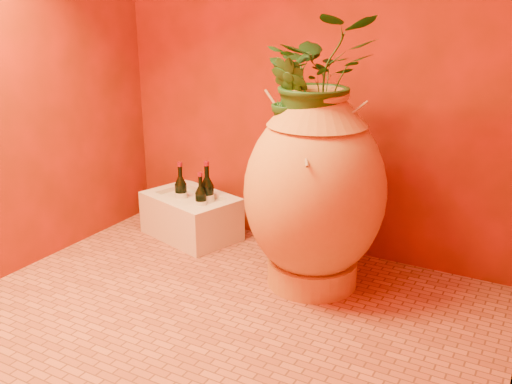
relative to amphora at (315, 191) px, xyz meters
The scene contains 11 objects.
floor 0.77m from the amphora, 113.20° to the right, with size 2.50×2.50×0.00m, color #9C5033.
wall_back 0.90m from the amphora, 116.40° to the left, with size 2.50×0.02×2.50m, color #5A1E05.
wall_left 1.74m from the amphora, 160.07° to the right, with size 0.02×2.00×2.50m, color #5A1E05.
amphora is the anchor object (origin of this frame).
stone_basin 1.02m from the amphora, 166.97° to the left, with size 0.66×0.55×0.27m.
wine_bottle_a 1.05m from the amphora, 167.53° to the left, with size 0.08×0.08×0.32m.
wine_bottle_b 0.88m from the amphora, 167.82° to the left, with size 0.07×0.07×0.30m.
wine_bottle_c 0.88m from the amphora, 163.36° to the left, with size 0.09×0.09×0.35m.
wall_tap 0.45m from the amphora, 109.57° to the left, with size 0.07×0.15×0.16m.
plant_main 0.57m from the amphora, 112.20° to the left, with size 0.53×0.46×0.58m, color #174017.
plant_side 0.48m from the amphora, 147.66° to the right, with size 0.22×0.18×0.41m, color #174017.
Camera 1 is at (1.29, -1.98, 1.42)m, focal length 40.00 mm.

